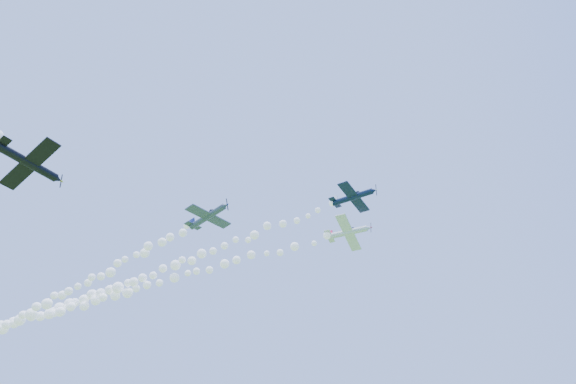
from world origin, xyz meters
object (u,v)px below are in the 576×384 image
at_px(plane_grey, 209,216).
at_px(plane_navy, 354,197).
at_px(plane_black, 29,163).
at_px(plane_white, 348,232).

bearing_deg(plane_grey, plane_navy, 37.44).
xyz_separation_m(plane_grey, plane_black, (-1.45, -27.52, -14.01)).
relative_size(plane_white, plane_grey, 1.00).
xyz_separation_m(plane_navy, plane_grey, (-20.42, -8.55, -3.95)).
height_order(plane_white, plane_navy, plane_navy).
bearing_deg(plane_white, plane_black, -111.81).
bearing_deg(plane_grey, plane_black, -78.28).
bearing_deg(plane_navy, plane_black, -112.45).
bearing_deg(plane_black, plane_grey, 10.95).
xyz_separation_m(plane_white, plane_grey, (-17.43, -15.07, -2.48)).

